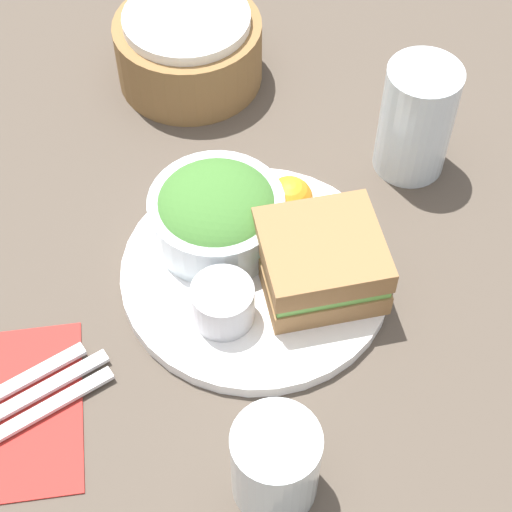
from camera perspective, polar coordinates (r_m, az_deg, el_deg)
The scene contains 12 objects.
ground_plane at distance 0.83m, azimuth 0.00°, elevation -1.41°, with size 4.00×4.00×0.00m, color #4C4238.
plate at distance 0.82m, azimuth 0.00°, elevation -1.12°, with size 0.26×0.26×0.01m, color white.
sandwich at distance 0.79m, azimuth 4.35°, elevation -0.33°, with size 0.12×0.11×0.06m.
salad_bowl at distance 0.82m, azimuth -2.64°, elevation 2.91°, with size 0.13×0.13×0.06m.
dressing_cup at distance 0.77m, azimuth -2.23°, elevation -3.16°, with size 0.06×0.06×0.04m, color #B7B7BC.
orange_wedge at distance 0.84m, azimuth 2.22°, elevation 3.75°, with size 0.05×0.05×0.05m, color orange.
drink_glass at distance 0.89m, azimuth 10.64°, elevation 8.93°, with size 0.08×0.08×0.13m, color silver.
bread_basket at distance 1.00m, azimuth -4.51°, elevation 13.66°, with size 0.17×0.17×0.09m.
napkin at distance 0.79m, azimuth -16.14°, elevation -9.92°, with size 0.13×0.17×0.00m, color #B22823.
fork at distance 0.77m, azimuth -15.68°, elevation -10.79°, with size 0.18×0.01×0.01m, color silver.
knife at distance 0.78m, azimuth -16.22°, elevation -9.77°, with size 0.19×0.01×0.01m, color silver.
water_glass at distance 0.69m, azimuth 1.30°, elevation -13.65°, with size 0.07×0.07×0.09m, color silver.
Camera 1 is at (-0.07, -0.47, 0.68)m, focal length 60.00 mm.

